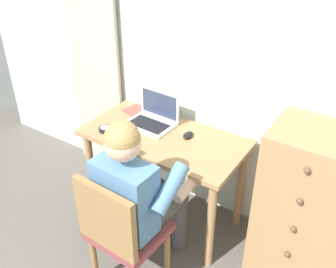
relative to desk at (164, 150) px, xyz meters
name	(u,v)px	position (x,y,z in m)	size (l,w,h in m)	color
wall_back	(223,59)	(0.24, 0.36, 0.62)	(4.80, 0.05, 2.50)	silver
curtain_panel	(93,50)	(-0.89, 0.29, 0.49)	(0.52, 0.03, 2.23)	#BCAD99
desk	(164,150)	(0.00, 0.00, 0.00)	(1.15, 0.59, 0.75)	#9E754C
dresser	(305,206)	(1.00, 0.08, -0.10)	(0.54, 0.48, 1.06)	#9E754C
chair	(121,231)	(0.15, -0.68, -0.13)	(0.44, 0.42, 0.88)	brown
person_seated	(139,191)	(0.16, -0.50, 0.05)	(0.54, 0.60, 1.20)	#4C4C4C
laptop	(153,118)	(-0.16, 0.10, 0.17)	(0.35, 0.27, 0.24)	silver
computer_mouse	(188,135)	(0.15, 0.08, 0.14)	(0.06, 0.10, 0.03)	black
desk_clock	(105,129)	(-0.39, -0.17, 0.13)	(0.09, 0.09, 0.03)	black
notebook_pad	(138,112)	(-0.36, 0.18, 0.13)	(0.21, 0.15, 0.01)	#994742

